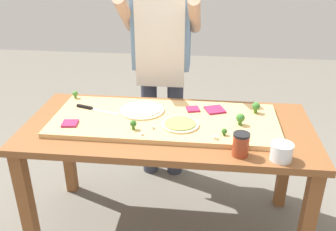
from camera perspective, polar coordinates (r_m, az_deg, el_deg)
ground_plane at (r=2.59m, az=-0.00°, el=-16.72°), size 8.00×8.00×0.00m
prep_table at (r=2.20m, az=-0.00°, el=-3.80°), size 1.66×0.77×0.77m
cutting_board at (r=2.17m, az=-0.50°, el=-0.72°), size 1.31×0.53×0.03m
chefs_knife at (r=2.32m, az=-11.67°, el=1.05°), size 0.29×0.11×0.02m
pizza_whole_pesto_green at (r=2.08m, az=1.88°, el=-1.34°), size 0.21×0.21×0.02m
pizza_whole_white_garlic at (r=2.25m, az=-4.02°, el=0.87°), size 0.27×0.27×0.02m
pizza_slice_far_left at (r=2.27m, az=7.22°, el=0.89°), size 0.14×0.14×0.01m
pizza_slice_far_right at (r=2.16m, az=-14.85°, el=-1.18°), size 0.09×0.09×0.01m
pizza_slice_near_right at (r=2.27m, az=3.84°, el=0.99°), size 0.09×0.09×0.01m
broccoli_floret_front_right at (r=2.49m, az=-14.09°, el=3.24°), size 0.04×0.04×0.05m
broccoli_floret_front_mid at (r=2.03m, az=-5.36°, el=-1.32°), size 0.04×0.04×0.05m
broccoli_floret_back_left at (r=2.11m, az=11.07°, el=-0.42°), size 0.05×0.05×0.07m
broccoli_floret_front_left at (r=1.99m, az=8.64°, el=-2.44°), size 0.03×0.03×0.04m
broccoli_floret_back_mid at (r=2.27m, az=13.38°, el=1.34°), size 0.05×0.05×0.07m
cheese_crumble_a at (r=1.95m, az=7.34°, el=-3.39°), size 0.02×0.02×0.02m
cheese_crumble_b at (r=1.98m, az=-4.09°, el=-2.83°), size 0.02×0.02×0.01m
cheese_crumble_c at (r=2.04m, az=-2.36°, el=-1.84°), size 0.02×0.02×0.02m
flour_cup at (r=1.88m, az=17.06°, el=-5.50°), size 0.11×0.11×0.09m
sauce_jar at (r=1.86m, az=11.13°, el=-4.39°), size 0.08×0.08×0.12m
cook_center at (r=2.68m, az=-0.99°, el=9.43°), size 0.54×0.39×1.67m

